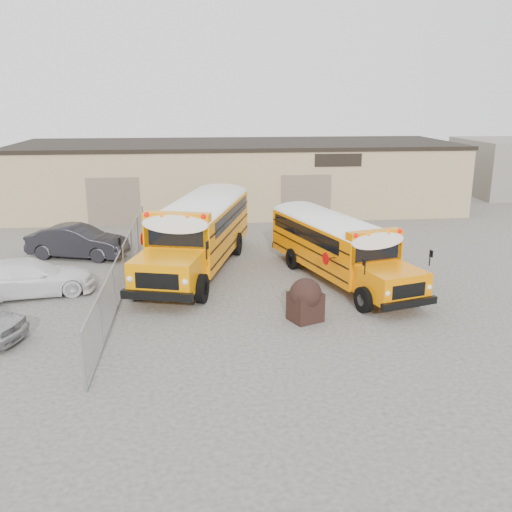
{
  "coord_description": "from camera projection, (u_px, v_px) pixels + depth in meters",
  "views": [
    {
      "loc": [
        -2.83,
        -20.32,
        7.79
      ],
      "look_at": [
        -0.57,
        1.54,
        1.6
      ],
      "focal_mm": 40.0,
      "sensor_mm": 36.0,
      "label": 1
    }
  ],
  "objects": [
    {
      "name": "ground",
      "position": [
        275.0,
        307.0,
        21.85
      ],
      "size": [
        120.0,
        120.0,
        0.0
      ],
      "primitive_type": "plane",
      "color": "#494743",
      "rests_on": "ground"
    },
    {
      "name": "warehouse",
      "position": [
        237.0,
        175.0,
        40.35
      ],
      "size": [
        30.2,
        10.2,
        4.67
      ],
      "color": "tan",
      "rests_on": "ground"
    },
    {
      "name": "tarp_bundle",
      "position": [
        306.0,
        299.0,
        20.29
      ],
      "size": [
        1.35,
        1.29,
        1.58
      ],
      "color": "black",
      "rests_on": "ground"
    },
    {
      "name": "school_bus_right",
      "position": [
        281.0,
        217.0,
        29.97
      ],
      "size": [
        4.96,
        9.88,
        2.82
      ],
      "color": "orange",
      "rests_on": "ground"
    },
    {
      "name": "car_dark",
      "position": [
        78.0,
        242.0,
        28.29
      ],
      "size": [
        5.19,
        3.01,
        1.62
      ],
      "primitive_type": "imported",
      "rotation": [
        0.0,
        0.0,
        1.29
      ],
      "color": "black",
      "rests_on": "ground"
    },
    {
      "name": "school_bus_left",
      "position": [
        230.0,
        201.0,
        32.9
      ],
      "size": [
        5.62,
        11.63,
        3.31
      ],
      "color": "#FF9000",
      "rests_on": "ground"
    },
    {
      "name": "car_white",
      "position": [
        29.0,
        277.0,
        22.94
      ],
      "size": [
        5.43,
        3.12,
        1.48
      ],
      "primitive_type": "imported",
      "rotation": [
        0.0,
        0.0,
        1.79
      ],
      "color": "white",
      "rests_on": "ground"
    },
    {
      "name": "chainlink_fence",
      "position": [
        124.0,
        266.0,
        23.88
      ],
      "size": [
        0.07,
        18.07,
        1.81
      ],
      "color": "gray",
      "rests_on": "ground"
    }
  ]
}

